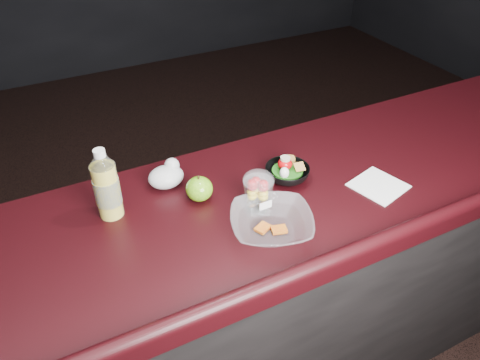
% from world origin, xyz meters
% --- Properties ---
extents(counter, '(4.06, 0.71, 1.02)m').
position_xyz_m(counter, '(0.00, 0.30, 0.51)').
color(counter, black).
rests_on(counter, ground).
extents(lemonade_bottle, '(0.08, 0.08, 0.24)m').
position_xyz_m(lemonade_bottle, '(-0.37, 0.44, 1.12)').
color(lemonade_bottle, gold).
rests_on(lemonade_bottle, counter).
extents(fruit_cup, '(0.10, 0.10, 0.14)m').
position_xyz_m(fruit_cup, '(0.05, 0.25, 1.09)').
color(fruit_cup, white).
rests_on(fruit_cup, counter).
extents(green_apple, '(0.09, 0.09, 0.09)m').
position_xyz_m(green_apple, '(-0.09, 0.38, 1.06)').
color(green_apple, '#367F0E').
rests_on(green_apple, counter).
extents(plastic_bag, '(0.12, 0.10, 0.09)m').
position_xyz_m(plastic_bag, '(-0.16, 0.51, 1.06)').
color(plastic_bag, silver).
rests_on(plastic_bag, counter).
extents(snack_bowl, '(0.17, 0.17, 0.08)m').
position_xyz_m(snack_bowl, '(0.22, 0.35, 1.05)').
color(snack_bowl, black).
rests_on(snack_bowl, counter).
extents(takeout_bowl, '(0.32, 0.32, 0.06)m').
position_xyz_m(takeout_bowl, '(0.04, 0.14, 1.05)').
color(takeout_bowl, silver).
rests_on(takeout_bowl, counter).
extents(paper_napkin, '(0.20, 0.20, 0.00)m').
position_xyz_m(paper_napkin, '(0.48, 0.17, 1.02)').
color(paper_napkin, white).
rests_on(paper_napkin, counter).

